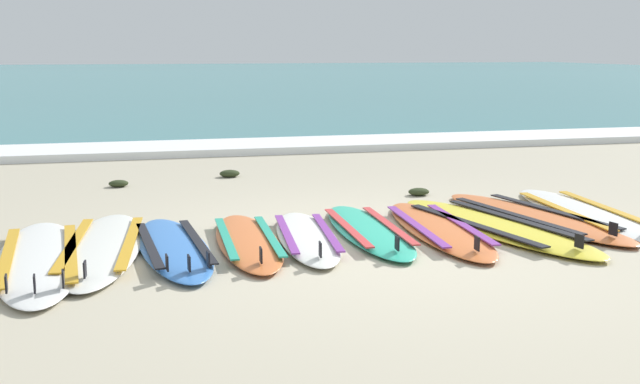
{
  "coord_description": "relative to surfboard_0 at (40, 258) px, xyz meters",
  "views": [
    {
      "loc": [
        -1.91,
        -5.88,
        1.61
      ],
      "look_at": [
        -0.18,
        1.09,
        0.25
      ],
      "focal_mm": 43.21,
      "sensor_mm": 36.0,
      "label": 1
    }
  ],
  "objects": [
    {
      "name": "sea",
      "position": [
        2.61,
        35.37,
        0.01
      ],
      "size": [
        80.0,
        60.0,
        0.1
      ],
      "primitive_type": "cube",
      "color": "teal",
      "rests_on": "ground"
    },
    {
      "name": "seaweed_clump_mid_sand",
      "position": [
        0.55,
        3.17,
        0.0
      ],
      "size": [
        0.23,
        0.18,
        0.08
      ],
      "primitive_type": "ellipsoid",
      "color": "#2D381E",
      "rests_on": "ground"
    },
    {
      "name": "surfboard_9",
      "position": [
        4.92,
        0.43,
        -0.0
      ],
      "size": [
        0.77,
        2.54,
        0.18
      ],
      "color": "white",
      "rests_on": "ground"
    },
    {
      "name": "surfboard_6",
      "position": [
        3.3,
        0.18,
        -0.0
      ],
      "size": [
        0.69,
        2.29,
        0.18
      ],
      "color": "orange",
      "rests_on": "ground"
    },
    {
      "name": "surfboard_8",
      "position": [
        4.36,
        0.41,
        -0.0
      ],
      "size": [
        1.12,
        2.54,
        0.18
      ],
      "color": "orange",
      "rests_on": "ground"
    },
    {
      "name": "surfboard_0",
      "position": [
        0.0,
        0.0,
        0.0
      ],
      "size": [
        0.81,
        2.54,
        0.18
      ],
      "color": "white",
      "rests_on": "ground"
    },
    {
      "name": "surfboard_1",
      "position": [
        0.45,
        0.23,
        -0.0
      ],
      "size": [
        0.81,
        2.47,
        0.18
      ],
      "color": "silver",
      "rests_on": "ground"
    },
    {
      "name": "ground_plane",
      "position": [
        2.61,
        -0.08,
        -0.04
      ],
      "size": [
        80.0,
        80.0,
        0.0
      ],
      "primitive_type": "plane",
      "color": "#B7AD93"
    },
    {
      "name": "surfboard_5",
      "position": [
        2.68,
        0.27,
        -0.0
      ],
      "size": [
        0.58,
        2.1,
        0.18
      ],
      "color": "#2DB793",
      "rests_on": "ground"
    },
    {
      "name": "seaweed_clump_by_the_boards",
      "position": [
        1.89,
        3.55,
        0.01
      ],
      "size": [
        0.25,
        0.2,
        0.09
      ],
      "primitive_type": "ellipsoid",
      "color": "#2D381E",
      "rests_on": "ground"
    },
    {
      "name": "wave_foam_strip",
      "position": [
        2.61,
        6.06,
        0.02
      ],
      "size": [
        80.0,
        1.38,
        0.11
      ],
      "primitive_type": "cube",
      "color": "white",
      "rests_on": "ground"
    },
    {
      "name": "surfboard_2",
      "position": [
        1.0,
        0.09,
        0.0
      ],
      "size": [
        0.69,
        2.14,
        0.18
      ],
      "color": "#3875CC",
      "rests_on": "ground"
    },
    {
      "name": "seaweed_clump_near_shoreline",
      "position": [
        3.76,
        1.83,
        0.0
      ],
      "size": [
        0.23,
        0.19,
        0.08
      ],
      "primitive_type": "ellipsoid",
      "color": "#2D381E",
      "rests_on": "ground"
    },
    {
      "name": "surfboard_7",
      "position": [
        3.82,
        0.16,
        -0.0
      ],
      "size": [
        1.22,
        2.67,
        0.18
      ],
      "color": "yellow",
      "rests_on": "ground"
    },
    {
      "name": "surfboard_3",
      "position": [
        1.61,
        0.14,
        -0.0
      ],
      "size": [
        0.56,
        2.01,
        0.18
      ],
      "color": "orange",
      "rests_on": "ground"
    },
    {
      "name": "surfboard_4",
      "position": [
        2.11,
        0.16,
        -0.0
      ],
      "size": [
        0.66,
        1.96,
        0.18
      ],
      "color": "silver",
      "rests_on": "ground"
    }
  ]
}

